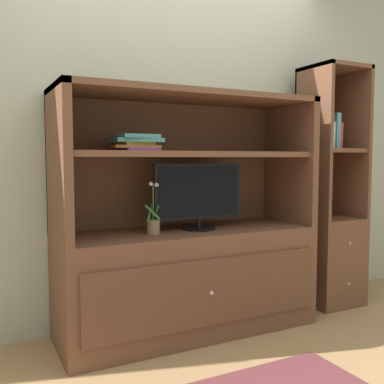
# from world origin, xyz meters

# --- Properties ---
(ground_plane) EXTENTS (8.00, 8.00, 0.00)m
(ground_plane) POSITION_xyz_m (0.00, 0.00, 0.00)
(ground_plane) COLOR tan
(painted_rear_wall) EXTENTS (6.00, 0.10, 2.80)m
(painted_rear_wall) POSITION_xyz_m (0.00, 0.75, 1.40)
(painted_rear_wall) COLOR #ADB29E
(painted_rear_wall) RESTS_ON ground_plane
(media_console) EXTENTS (1.68, 0.60, 1.55)m
(media_console) POSITION_xyz_m (0.00, 0.41, 0.49)
(media_console) COLOR brown
(media_console) RESTS_ON ground_plane
(tv_monitor) EXTENTS (0.63, 0.22, 0.43)m
(tv_monitor) POSITION_xyz_m (0.07, 0.38, 0.90)
(tv_monitor) COLOR black
(tv_monitor) RESTS_ON media_console
(potted_plant) EXTENTS (0.09, 0.10, 0.32)m
(potted_plant) POSITION_xyz_m (-0.26, 0.36, 0.74)
(potted_plant) COLOR #8C7251
(potted_plant) RESTS_ON media_console
(magazine_stack) EXTENTS (0.32, 0.33, 0.10)m
(magazine_stack) POSITION_xyz_m (-0.36, 0.40, 1.23)
(magazine_stack) COLOR purple
(magazine_stack) RESTS_ON media_console
(bookshelf_tall) EXTENTS (0.42, 0.41, 1.83)m
(bookshelf_tall) POSITION_xyz_m (1.24, 0.41, 0.61)
(bookshelf_tall) COLOR brown
(bookshelf_tall) RESTS_ON ground_plane
(upright_book_row) EXTENTS (0.18, 0.17, 0.27)m
(upright_book_row) POSITION_xyz_m (1.18, 0.40, 1.32)
(upright_book_row) COLOR #A56638
(upright_book_row) RESTS_ON bookshelf_tall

